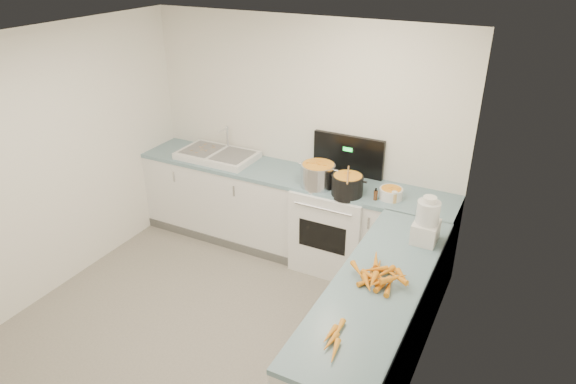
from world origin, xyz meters
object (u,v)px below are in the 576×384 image
at_px(stove, 335,224).
at_px(black_pot, 347,186).
at_px(food_processor, 427,223).
at_px(sink, 217,155).
at_px(mixing_bowl, 391,193).
at_px(steel_pot, 318,176).
at_px(spice_jar, 394,198).
at_px(extract_bottle, 376,195).

distance_m(stove, black_pot, 0.61).
xyz_separation_m(stove, food_processor, (1.05, -0.68, 0.64)).
bearing_deg(sink, mixing_bowl, -2.12).
bearing_deg(steel_pot, spice_jar, -0.32).
bearing_deg(extract_bottle, black_pot, -177.22).
distance_m(steel_pot, mixing_bowl, 0.73).
distance_m(stove, extract_bottle, 0.70).
bearing_deg(extract_bottle, steel_pot, 177.02).
height_order(extract_bottle, spice_jar, same).
bearing_deg(food_processor, spice_jar, 127.53).
xyz_separation_m(black_pot, spice_jar, (0.45, 0.04, -0.04)).
bearing_deg(mixing_bowl, food_processor, -52.55).
bearing_deg(spice_jar, mixing_bowl, 126.81).
bearing_deg(black_pot, mixing_bowl, 15.56).
distance_m(sink, food_processor, 2.60).
bearing_deg(sink, black_pot, -6.54).
xyz_separation_m(mixing_bowl, extract_bottle, (-0.12, -0.10, -0.00)).
distance_m(steel_pot, food_processor, 1.33).
height_order(sink, mixing_bowl, sink).
relative_size(black_pot, food_processor, 0.75).
xyz_separation_m(steel_pot, black_pot, (0.33, -0.05, -0.02)).
distance_m(sink, spice_jar, 2.08).
xyz_separation_m(sink, black_pot, (1.63, -0.19, 0.05)).
distance_m(extract_bottle, spice_jar, 0.17).
height_order(steel_pot, mixing_bowl, steel_pot).
bearing_deg(mixing_bowl, extract_bottle, -140.49).
bearing_deg(food_processor, mixing_bowl, 127.45).
height_order(stove, sink, stove).
relative_size(stove, sink, 1.58).
bearing_deg(steel_pot, food_processor, -24.72).
xyz_separation_m(black_pot, food_processor, (0.87, -0.51, 0.08)).
xyz_separation_m(stove, spice_jar, (0.63, -0.13, 0.51)).
bearing_deg(sink, stove, -0.62).
xyz_separation_m(steel_pot, food_processor, (1.20, -0.55, 0.07)).
xyz_separation_m(sink, spice_jar, (2.08, -0.15, 0.01)).
bearing_deg(sink, extract_bottle, -5.17).
height_order(stove, extract_bottle, stove).
xyz_separation_m(sink, steel_pot, (1.30, -0.14, 0.07)).
relative_size(black_pot, mixing_bowl, 1.37).
height_order(black_pot, food_processor, food_processor).
height_order(steel_pot, extract_bottle, steel_pot).
bearing_deg(steel_pot, black_pot, -7.86).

